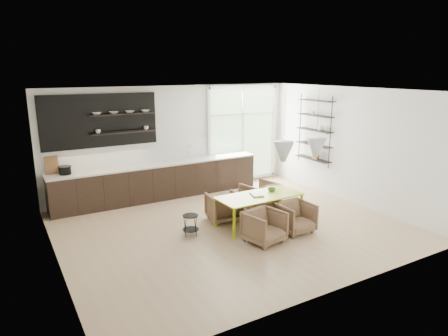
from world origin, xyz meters
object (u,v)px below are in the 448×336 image
armchair_back_left (223,207)px  wire_stool (191,222)px  dining_table (259,197)px  armchair_front_right (295,217)px  armchair_back_right (260,196)px  armchair_front_left (264,227)px

armchair_back_left → wire_stool: size_ratio=1.62×
dining_table → armchair_front_right: size_ratio=2.69×
dining_table → wire_stool: size_ratio=4.35×
dining_table → armchair_back_right: 0.98m
armchair_back_left → armchair_front_right: size_ratio=1.00×
armchair_back_right → wire_stool: (-2.08, -0.51, -0.07)m
armchair_front_right → armchair_back_right: bearing=84.8°
armchair_back_left → armchair_front_left: armchair_front_left is taller
dining_table → armchair_front_left: 0.95m
armchair_front_right → wire_stool: size_ratio=1.62×
armchair_back_right → armchair_front_left: bearing=47.5°
dining_table → armchair_back_left: dining_table is taller
armchair_front_right → wire_stool: (-1.97, 0.94, -0.04)m
armchair_back_left → armchair_back_right: bearing=-165.3°
armchair_front_left → armchair_back_right: bearing=46.0°
armchair_back_right → armchair_front_left: size_ratio=1.09×
armchair_front_left → armchair_front_right: 0.87m
dining_table → armchair_front_left: bearing=-119.3°
dining_table → armchair_front_right: bearing=-58.7°
armchair_front_right → armchair_back_left: bearing=125.9°
dining_table → armchair_back_right: (0.56, 0.76, -0.28)m
dining_table → armchair_front_right: dining_table is taller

